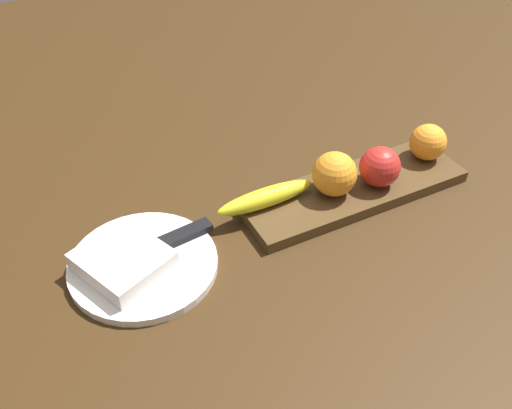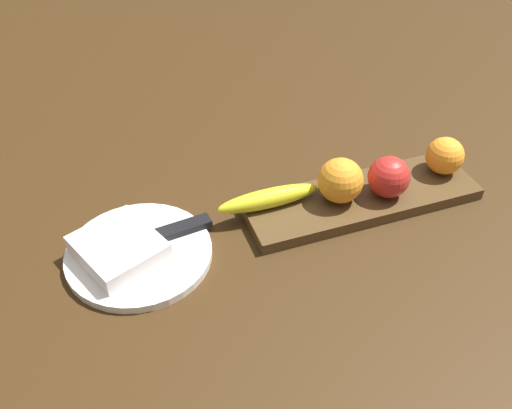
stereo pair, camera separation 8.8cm
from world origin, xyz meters
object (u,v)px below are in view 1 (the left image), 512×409
(fruit_tray, at_px, (354,190))
(orange_near_banana, at_px, (334,174))
(banana, at_px, (266,197))
(dinner_plate, at_px, (143,265))
(knife, at_px, (175,239))
(orange_near_apple, at_px, (428,142))
(folded_napkin, at_px, (123,261))
(apple, at_px, (380,167))

(fruit_tray, xyz_separation_m, orange_near_banana, (0.04, -0.00, 0.05))
(banana, bearing_deg, fruit_tray, 171.55)
(dinner_plate, bearing_deg, knife, -162.91)
(orange_near_banana, height_order, dinner_plate, orange_near_banana)
(orange_near_banana, relative_size, dinner_plate, 0.34)
(orange_near_apple, distance_m, folded_napkin, 0.56)
(apple, xyz_separation_m, banana, (0.19, -0.04, -0.02))
(apple, bearing_deg, orange_near_apple, -169.56)
(fruit_tray, relative_size, apple, 5.75)
(folded_napkin, xyz_separation_m, knife, (-0.09, -0.02, -0.01))
(folded_napkin, bearing_deg, banana, -174.65)
(apple, xyz_separation_m, orange_near_apple, (-0.12, -0.02, -0.00))
(fruit_tray, height_order, orange_near_apple, orange_near_apple)
(fruit_tray, relative_size, dinner_plate, 1.80)
(banana, relative_size, orange_near_banana, 2.30)
(banana, distance_m, folded_napkin, 0.24)
(fruit_tray, xyz_separation_m, knife, (0.32, -0.02, 0.01))
(banana, height_order, dinner_plate, banana)
(apple, xyz_separation_m, folded_napkin, (0.44, -0.01, -0.03))
(orange_near_banana, relative_size, folded_napkin, 0.62)
(fruit_tray, xyz_separation_m, orange_near_apple, (-0.16, -0.01, 0.04))
(orange_near_apple, xyz_separation_m, knife, (0.47, -0.01, -0.03))
(orange_near_banana, bearing_deg, fruit_tray, 176.64)
(banana, distance_m, orange_near_apple, 0.32)
(dinner_plate, xyz_separation_m, knife, (-0.06, -0.02, 0.01))
(fruit_tray, height_order, knife, knife)
(banana, xyz_separation_m, folded_napkin, (0.24, 0.02, -0.01))
(apple, xyz_separation_m, orange_near_banana, (0.08, -0.02, 0.00))
(fruit_tray, height_order, orange_near_banana, orange_near_banana)
(knife, bearing_deg, banana, 175.26)
(fruit_tray, height_order, apple, apple)
(folded_napkin, relative_size, knife, 0.66)
(apple, distance_m, knife, 0.36)
(orange_near_banana, bearing_deg, apple, 169.25)
(banana, bearing_deg, orange_near_apple, 177.42)
(folded_napkin, bearing_deg, apple, 178.35)
(knife, bearing_deg, folded_napkin, 5.26)
(orange_near_banana, bearing_deg, banana, -10.04)
(banana, bearing_deg, knife, 1.60)
(apple, bearing_deg, fruit_tray, -18.76)
(banana, height_order, orange_near_banana, orange_near_banana)
(fruit_tray, distance_m, knife, 0.32)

